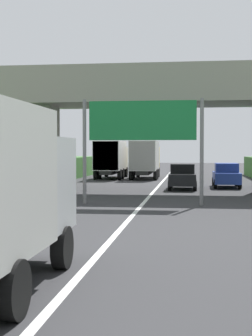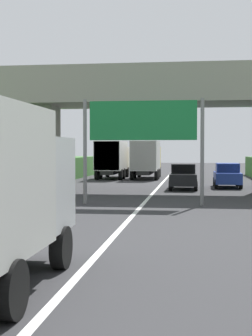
# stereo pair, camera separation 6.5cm
# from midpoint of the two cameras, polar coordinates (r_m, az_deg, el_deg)

# --- Properties ---
(lane_centre_stripe) EXTENTS (0.20, 86.03, 0.01)m
(lane_centre_stripe) POSITION_cam_midpoint_polar(r_m,az_deg,el_deg) (25.38, 2.01, -3.92)
(lane_centre_stripe) COLOR white
(lane_centre_stripe) RESTS_ON ground
(overpass_bridge) EXTENTS (40.00, 4.80, 7.63)m
(overpass_bridge) POSITION_cam_midpoint_polar(r_m,az_deg,el_deg) (31.13, 3.02, 7.75)
(overpass_bridge) COLOR gray
(overpass_bridge) RESTS_ON ground
(overhead_highway_sign) EXTENTS (5.88, 0.18, 5.13)m
(overhead_highway_sign) POSITION_cam_midpoint_polar(r_m,az_deg,el_deg) (24.24, 1.79, 4.69)
(overhead_highway_sign) COLOR slate
(overhead_highway_sign) RESTS_ON ground
(truck_white) EXTENTS (2.44, 7.30, 3.44)m
(truck_white) POSITION_cam_midpoint_polar(r_m,az_deg,el_deg) (46.28, -1.68, 1.19)
(truck_white) COLOR black
(truck_white) RESTS_ON ground
(truck_yellow) EXTENTS (2.44, 7.30, 3.44)m
(truck_yellow) POSITION_cam_midpoint_polar(r_m,az_deg,el_deg) (45.85, 2.19, 1.18)
(truck_yellow) COLOR black
(truck_yellow) RESTS_ON ground
(car_black) EXTENTS (1.86, 4.10, 1.72)m
(car_black) POSITION_cam_midpoint_polar(r_m,az_deg,el_deg) (33.76, 6.42, -0.98)
(car_black) COLOR black
(car_black) RESTS_ON ground
(car_blue) EXTENTS (1.86, 4.10, 1.72)m
(car_blue) POSITION_cam_midpoint_polar(r_m,az_deg,el_deg) (35.91, 11.31, -0.83)
(car_blue) COLOR #233D9E
(car_blue) RESTS_ON ground
(construction_barrel_4) EXTENTS (0.57, 0.57, 0.90)m
(construction_barrel_4) POSITION_cam_midpoint_polar(r_m,az_deg,el_deg) (27.82, -11.61, -2.49)
(construction_barrel_4) COLOR orange
(construction_barrel_4) RESTS_ON ground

